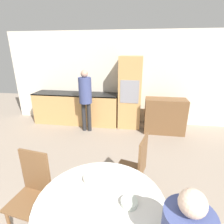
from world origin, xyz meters
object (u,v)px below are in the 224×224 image
at_px(chair_far_left, 33,188).
at_px(bowl_centre, 91,179).
at_px(oven_unit, 130,93).
at_px(sideboard, 165,116).
at_px(chair_far_right, 136,166).
at_px(person_standing, 85,94).
at_px(bowl_near, 129,202).
at_px(dining_table, 101,218).

height_order(chair_far_left, bowl_centre, chair_far_left).
relative_size(oven_unit, sideboard, 1.89).
bearing_deg(chair_far_right, person_standing, -132.62).
bearing_deg(sideboard, person_standing, -174.26).
xyz_separation_m(chair_far_right, bowl_centre, (-0.49, -0.57, 0.20)).
distance_m(oven_unit, bowl_centre, 3.24).
xyz_separation_m(person_standing, bowl_near, (1.31, -2.96, -0.26)).
relative_size(dining_table, chair_far_left, 1.24).
bearing_deg(sideboard, dining_table, -107.74).
distance_m(sideboard, chair_far_right, 2.45).
distance_m(chair_far_right, bowl_near, 0.84).
xyz_separation_m(dining_table, bowl_near, (0.27, 0.01, 0.23)).
height_order(sideboard, chair_far_left, chair_far_left).
bearing_deg(person_standing, bowl_centre, -72.16).
height_order(dining_table, person_standing, person_standing).
bearing_deg(oven_unit, chair_far_left, -106.11).
relative_size(bowl_near, bowl_centre, 1.02).
distance_m(person_standing, bowl_centre, 2.86).
bearing_deg(chair_far_left, bowl_near, -2.22).
bearing_deg(sideboard, bowl_centre, -112.09).
bearing_deg(dining_table, chair_far_left, 165.54).
height_order(oven_unit, dining_table, oven_unit).
distance_m(bowl_near, bowl_centre, 0.50).
relative_size(sideboard, bowl_near, 6.38).
bearing_deg(chair_far_left, person_standing, 101.80).
bearing_deg(person_standing, oven_unit, 24.57).
bearing_deg(chair_far_left, bowl_centre, 11.40).
bearing_deg(person_standing, dining_table, -70.73).
bearing_deg(oven_unit, sideboard, -17.93).
xyz_separation_m(sideboard, dining_table, (-1.02, -3.18, 0.06)).
xyz_separation_m(sideboard, bowl_near, (-0.74, -3.16, 0.29)).
xyz_separation_m(sideboard, person_standing, (-2.05, -0.21, 0.55)).
relative_size(oven_unit, bowl_near, 12.07).
distance_m(sideboard, dining_table, 3.34).
distance_m(chair_far_left, person_standing, 2.79).
xyz_separation_m(dining_table, chair_far_right, (0.32, 0.83, 0.04)).
bearing_deg(chair_far_left, oven_unit, 82.05).
bearing_deg(bowl_near, bowl_centre, 150.56).
bearing_deg(chair_far_right, dining_table, -6.30).
distance_m(oven_unit, person_standing, 1.23).
height_order(dining_table, chair_far_right, chair_far_right).
relative_size(dining_table, person_standing, 0.77).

